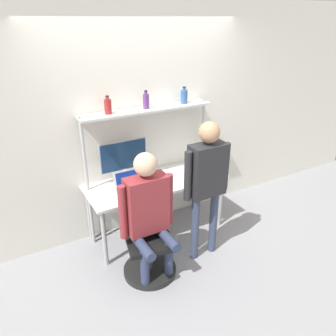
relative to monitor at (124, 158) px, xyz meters
The scene contains 13 objects.
ground_plane 1.20m from the monitor, 60.13° to the right, with size 12.00×12.00×0.00m, color gray.
wall_back 0.49m from the monitor, 24.76° to the left, with size 8.00×0.06×2.70m.
desk 0.53m from the monitor, 33.25° to the right, with size 1.67×0.65×0.72m.
shelf_unit 0.44m from the monitor, ahead, with size 1.59×0.25×1.56m.
monitor is the anchor object (origin of this frame).
laptop 0.35m from the monitor, 98.15° to the right, with size 0.35×0.23×0.23m.
cell_phone 0.47m from the monitor, 48.61° to the right, with size 0.07×0.15×0.01m.
office_chair 1.08m from the monitor, 96.44° to the right, with size 0.56×0.56×0.89m.
person_seated 0.85m from the monitor, 96.73° to the right, with size 0.58×0.47×1.37m.
person_standing 1.02m from the monitor, 55.63° to the right, with size 0.55×0.21×1.58m.
bottle_red 0.64m from the monitor, behind, with size 0.08×0.08×0.19m.
bottle_purple 0.70m from the monitor, ahead, with size 0.07×0.07×0.20m.
bottle_blue 1.02m from the monitor, ahead, with size 0.08×0.08×0.20m.
Camera 1 is at (-1.59, -2.73, 2.49)m, focal length 35.00 mm.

